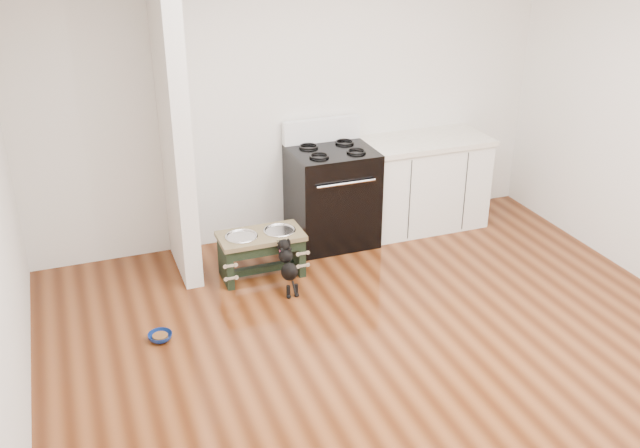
{
  "coord_description": "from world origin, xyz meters",
  "views": [
    {
      "loc": [
        -2.03,
        -3.62,
        3.06
      ],
      "look_at": [
        -0.14,
        1.43,
        0.55
      ],
      "focal_mm": 40.0,
      "sensor_mm": 36.0,
      "label": 1
    }
  ],
  "objects": [
    {
      "name": "oven_range",
      "position": [
        0.25,
        2.16,
        0.48
      ],
      "size": [
        0.76,
        0.69,
        1.14
      ],
      "color": "black",
      "rests_on": "ground"
    },
    {
      "name": "partition_wall",
      "position": [
        -1.18,
        2.1,
        1.35
      ],
      "size": [
        0.15,
        0.8,
        2.7
      ],
      "primitive_type": "cube",
      "color": "silver",
      "rests_on": "ground"
    },
    {
      "name": "room_shell",
      "position": [
        0.0,
        0.0,
        1.62
      ],
      "size": [
        5.0,
        5.0,
        5.0
      ],
      "color": "silver",
      "rests_on": "ground"
    },
    {
      "name": "ground",
      "position": [
        0.0,
        0.0,
        0.0
      ],
      "size": [
        5.0,
        5.0,
        0.0
      ],
      "primitive_type": "plane",
      "color": "#451E0C",
      "rests_on": "ground"
    },
    {
      "name": "dog_feeder",
      "position": [
        -0.58,
        1.72,
        0.29
      ],
      "size": [
        0.73,
        0.39,
        0.42
      ],
      "color": "black",
      "rests_on": "ground"
    },
    {
      "name": "cabinet_run",
      "position": [
        1.23,
        2.18,
        0.45
      ],
      "size": [
        1.24,
        0.64,
        0.91
      ],
      "color": "white",
      "rests_on": "ground"
    },
    {
      "name": "floor_bowl",
      "position": [
        -1.58,
        1.02,
        0.03
      ],
      "size": [
        0.22,
        0.22,
        0.06
      ],
      "rotation": [
        0.0,
        0.0,
        -0.24
      ],
      "color": "navy",
      "rests_on": "ground"
    },
    {
      "name": "puppy",
      "position": [
        -0.45,
        1.38,
        0.24
      ],
      "size": [
        0.13,
        0.38,
        0.45
      ],
      "color": "black",
      "rests_on": "ground"
    }
  ]
}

